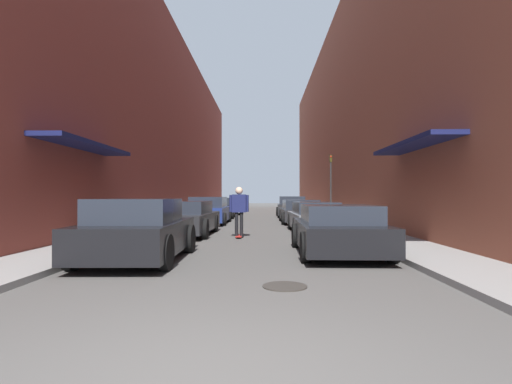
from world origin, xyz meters
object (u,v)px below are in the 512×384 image
(parked_car_left_1, at_px, (186,218))
(parked_car_right_2, at_px, (300,212))
(parked_car_right_1, at_px, (315,218))
(traffic_light, at_px, (331,179))
(manhole_cover, at_px, (285,286))
(parked_car_right_3, at_px, (292,207))
(parked_car_left_0, at_px, (138,231))
(parked_car_left_5, at_px, (235,205))
(skateboarder, at_px, (239,207))
(parked_car_left_2, at_px, (209,211))
(parked_car_left_4, at_px, (229,206))
(parked_car_right_0, at_px, (338,230))
(parked_car_left_3, at_px, (220,208))

(parked_car_left_1, bearing_deg, parked_car_right_2, 54.92)
(parked_car_right_1, height_order, parked_car_right_2, parked_car_right_2)
(parked_car_right_2, xyz_separation_m, traffic_light, (2.45, 4.95, 1.95))
(manhole_cover, xyz_separation_m, traffic_light, (4.03, 19.77, 2.53))
(parked_car_right_3, bearing_deg, parked_car_left_0, -104.12)
(parked_car_left_5, xyz_separation_m, parked_car_right_1, (4.63, -21.28, -0.03))
(parked_car_left_1, height_order, parked_car_right_3, parked_car_right_3)
(traffic_light, bearing_deg, skateboarder, -112.58)
(parked_car_right_1, height_order, manhole_cover, parked_car_right_1)
(manhole_cover, bearing_deg, parked_car_right_1, 79.88)
(parked_car_right_1, bearing_deg, traffic_light, 77.28)
(parked_car_left_2, relative_size, parked_car_left_4, 1.12)
(parked_car_left_0, xyz_separation_m, parked_car_left_2, (-0.04, 11.66, -0.00))
(parked_car_left_0, xyz_separation_m, parked_car_right_0, (4.57, 1.04, -0.07))
(parked_car_left_4, relative_size, skateboarder, 2.40)
(parked_car_left_0, height_order, parked_car_left_1, parked_car_left_0)
(parked_car_left_3, relative_size, parked_car_right_1, 0.85)
(parked_car_left_0, bearing_deg, parked_car_right_1, 54.86)
(parked_car_left_2, bearing_deg, parked_car_left_5, 89.51)
(parked_car_left_5, distance_m, parked_car_right_3, 10.55)
(parked_car_left_4, bearing_deg, parked_car_right_2, -64.94)
(parked_car_left_1, relative_size, parked_car_right_3, 1.02)
(parked_car_left_3, bearing_deg, parked_car_left_0, -89.85)
(parked_car_left_2, xyz_separation_m, parked_car_right_0, (4.61, -10.62, -0.07))
(parked_car_right_3, bearing_deg, manhole_cover, -94.26)
(parked_car_left_0, bearing_deg, manhole_cover, -38.28)
(parked_car_left_3, relative_size, parked_car_right_3, 0.91)
(parked_car_left_2, bearing_deg, parked_car_right_1, -46.10)
(parked_car_left_3, height_order, traffic_light, traffic_light)
(parked_car_left_1, relative_size, traffic_light, 1.13)
(parked_car_left_0, xyz_separation_m, parked_car_left_3, (-0.05, 16.99, -0.03))
(parked_car_right_1, bearing_deg, manhole_cover, -100.12)
(parked_car_left_1, relative_size, parked_car_right_2, 0.94)
(parked_car_left_3, distance_m, parked_car_left_5, 11.00)
(parked_car_left_4, distance_m, skateboarder, 17.52)
(parked_car_left_4, bearing_deg, parked_car_left_1, -90.43)
(parked_car_left_2, height_order, parked_car_right_1, parked_car_left_2)
(parked_car_left_4, xyz_separation_m, traffic_light, (7.05, -4.90, 1.92))
(parked_car_right_0, relative_size, manhole_cover, 5.93)
(parked_car_left_5, bearing_deg, parked_car_right_2, -73.65)
(parked_car_right_3, bearing_deg, parked_car_left_5, 115.57)
(parked_car_left_0, bearing_deg, parked_car_right_3, 75.88)
(parked_car_left_5, distance_m, parked_car_right_0, 27.32)
(parked_car_left_2, xyz_separation_m, parked_car_right_2, (4.72, 0.73, -0.07))
(parked_car_right_0, height_order, parked_car_right_1, parked_car_right_0)
(parked_car_left_2, bearing_deg, manhole_cover, -77.47)
(parked_car_left_1, bearing_deg, parked_car_left_0, -89.43)
(parked_car_left_1, xyz_separation_m, parked_car_left_2, (0.01, 6.00, 0.05))
(parked_car_left_2, distance_m, parked_car_right_1, 6.87)
(parked_car_right_0, relative_size, skateboarder, 2.40)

